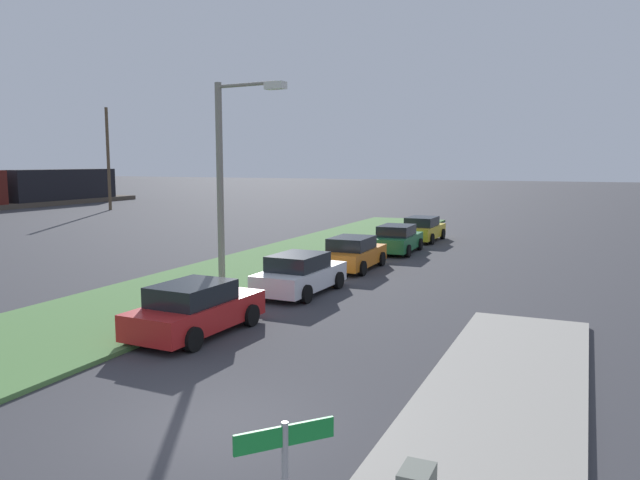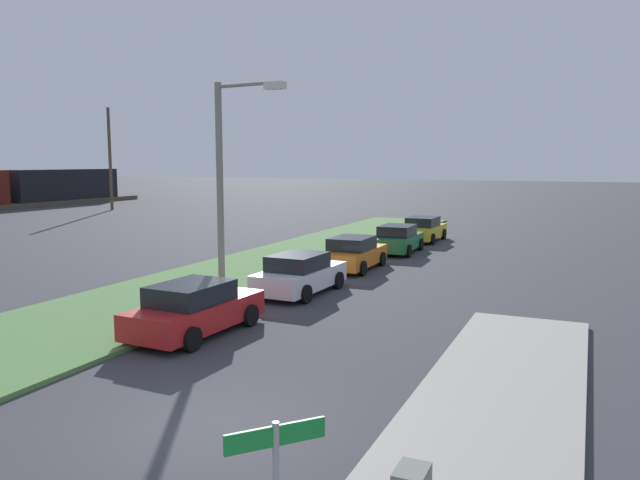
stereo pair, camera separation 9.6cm
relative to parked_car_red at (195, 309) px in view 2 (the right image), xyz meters
The scene contains 9 objects.
ground 6.30m from the parked_car_red, 141.54° to the right, with size 300.00×300.00×0.00m, color #38383D.
grass_median 6.29m from the parked_car_red, 35.45° to the left, with size 60.00×6.00×0.12m, color #517F42.
parked_car_red is the anchor object (origin of this frame).
parked_car_white 5.95m from the parked_car_red, ahead, with size 4.36×2.13×1.47m.
parked_car_orange 11.41m from the parked_car_red, ahead, with size 4.32×2.05×1.47m.
parked_car_green 17.06m from the parked_car_red, ahead, with size 4.35×2.12×1.47m.
parked_car_yellow 22.30m from the parked_car_red, ahead, with size 4.33×2.08×1.47m.
streetlight 6.31m from the parked_car_red, 21.54° to the left, with size 0.58×2.87×7.50m.
distant_utility_pole 47.54m from the parked_car_red, 45.18° to the left, with size 0.30×0.30×10.00m, color brown.
Camera 2 is at (-8.82, -5.98, 4.76)m, focal length 34.38 mm.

